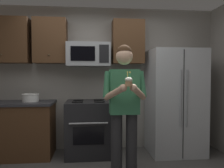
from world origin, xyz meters
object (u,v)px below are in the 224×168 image
object	(u,v)px
microwave	(88,55)
refrigerator	(175,102)
cupcake	(129,82)
bowl_large_white	(30,97)
oven_range	(89,128)
person	(124,103)

from	to	relation	value
microwave	refrigerator	size ratio (longest dim) A/B	0.41
microwave	cupcake	size ratio (longest dim) A/B	4.26
refrigerator	cupcake	world-z (taller)	refrigerator
microwave	bowl_large_white	bearing A→B (deg)	-176.78
oven_range	bowl_large_white	bearing A→B (deg)	176.22
refrigerator	person	xyz separation A→B (m)	(-1.03, -0.87, 0.10)
bowl_large_white	person	world-z (taller)	person
oven_range	cupcake	distance (m)	1.57
oven_range	cupcake	size ratio (longest dim) A/B	5.36
person	oven_range	bearing A→B (deg)	117.32
microwave	person	xyz separation A→B (m)	(0.47, -1.03, -0.72)
refrigerator	person	bearing A→B (deg)	-139.64
oven_range	cupcake	bearing A→B (deg)	-69.20
oven_range	microwave	size ratio (longest dim) A/B	1.26
refrigerator	bowl_large_white	world-z (taller)	refrigerator
refrigerator	oven_range	bearing A→B (deg)	178.50
oven_range	person	bearing A→B (deg)	-62.68
microwave	cupcake	xyz separation A→B (m)	(0.47, -1.36, -0.43)
bowl_large_white	person	distance (m)	1.75
oven_range	person	world-z (taller)	person
person	refrigerator	bearing A→B (deg)	40.36
microwave	cupcake	world-z (taller)	microwave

